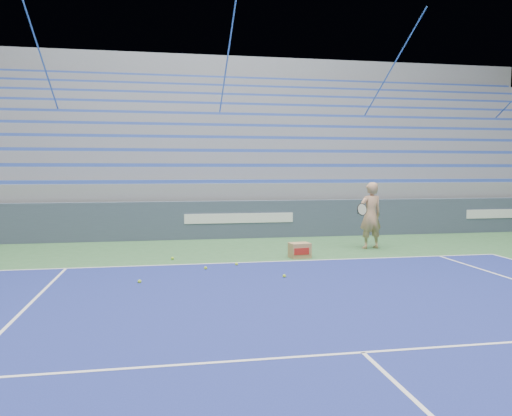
{
  "coord_description": "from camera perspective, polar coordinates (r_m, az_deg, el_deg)",
  "views": [
    {
      "loc": [
        -2.09,
        1.39,
        2.0
      ],
      "look_at": [
        -0.11,
        12.38,
        1.15
      ],
      "focal_mm": 35.0,
      "sensor_mm": 36.0,
      "label": 1
    }
  ],
  "objects": [
    {
      "name": "tennis_ball_2",
      "position": [
        9.37,
        3.26,
        -7.77
      ],
      "size": [
        0.07,
        0.07,
        0.07
      ],
      "primitive_type": "sphere",
      "color": "#AFE12E",
      "rests_on": "ground"
    },
    {
      "name": "tennis_player",
      "position": [
        13.01,
        12.94,
        -0.84
      ],
      "size": [
        0.94,
        0.87,
        1.69
      ],
      "color": "tan",
      "rests_on": "ground"
    },
    {
      "name": "bleachers",
      "position": [
        20.33,
        -4.31,
        5.35
      ],
      "size": [
        31.0,
        9.15,
        7.3
      ],
      "color": "gray",
      "rests_on": "ground"
    },
    {
      "name": "ball_box",
      "position": [
        11.49,
        5.01,
        -4.83
      ],
      "size": [
        0.5,
        0.41,
        0.34
      ],
      "color": "#AB8052",
      "rests_on": "ground"
    },
    {
      "name": "tennis_ball_1",
      "position": [
        9.14,
        -13.17,
        -8.19
      ],
      "size": [
        0.07,
        0.07,
        0.07
      ],
      "primitive_type": "sphere",
      "color": "#AFE12E",
      "rests_on": "ground"
    },
    {
      "name": "tennis_ball_4",
      "position": [
        10.51,
        -2.24,
        -6.43
      ],
      "size": [
        0.07,
        0.07,
        0.07
      ],
      "primitive_type": "sphere",
      "color": "#AFE12E",
      "rests_on": "ground"
    },
    {
      "name": "sponsor_barrier",
      "position": [
        14.72,
        -1.97,
        -1.3
      ],
      "size": [
        30.0,
        0.32,
        1.1
      ],
      "color": "#3C475B",
      "rests_on": "ground"
    },
    {
      "name": "tennis_ball_3",
      "position": [
        10.14,
        -5.78,
        -6.85
      ],
      "size": [
        0.07,
        0.07,
        0.07
      ],
      "primitive_type": "sphere",
      "color": "#AFE12E",
      "rests_on": "ground"
    },
    {
      "name": "tennis_ball_0",
      "position": [
        11.35,
        -9.53,
        -5.69
      ],
      "size": [
        0.07,
        0.07,
        0.07
      ],
      "primitive_type": "sphere",
      "color": "#AFE12E",
      "rests_on": "ground"
    }
  ]
}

